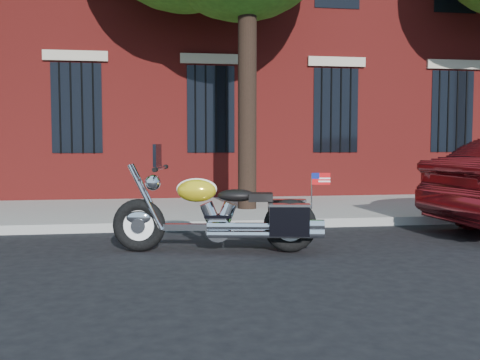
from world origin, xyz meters
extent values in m
plane|color=black|center=(0.00, 0.00, 0.00)|extent=(120.00, 120.00, 0.00)
cube|color=gray|center=(0.00, 1.38, 0.07)|extent=(40.00, 0.16, 0.15)
cube|color=gray|center=(0.00, 3.26, 0.07)|extent=(40.00, 3.60, 0.15)
cube|color=black|center=(0.00, 5.11, 2.20)|extent=(1.10, 0.14, 2.00)
cube|color=#B2A893|center=(0.00, 5.08, 3.35)|extent=(1.40, 0.20, 0.22)
cylinder|color=black|center=(0.00, 5.03, 2.20)|extent=(0.04, 0.04, 2.00)
cylinder|color=black|center=(0.50, 2.90, 2.50)|extent=(0.36, 0.36, 5.00)
torus|color=black|center=(-1.45, -0.29, 0.35)|extent=(0.71, 0.27, 0.70)
torus|color=black|center=(0.49, -0.63, 0.35)|extent=(0.71, 0.27, 0.70)
cylinder|color=white|center=(-1.45, -0.29, 0.35)|extent=(0.52, 0.15, 0.52)
cylinder|color=white|center=(0.49, -0.63, 0.35)|extent=(0.52, 0.15, 0.52)
ellipsoid|color=white|center=(-1.45, -0.29, 0.46)|extent=(0.38, 0.19, 0.20)
ellipsoid|color=gold|center=(0.49, -0.63, 0.48)|extent=(0.38, 0.21, 0.20)
cube|color=white|center=(-0.48, -0.46, 0.33)|extent=(1.55, 0.37, 0.08)
cylinder|color=white|center=(-0.43, -0.47, 0.31)|extent=(0.36, 0.24, 0.33)
cylinder|color=white|center=(0.05, -0.74, 0.32)|extent=(1.29, 0.31, 0.09)
ellipsoid|color=gold|center=(-0.71, -0.42, 0.81)|extent=(0.56, 0.38, 0.30)
ellipsoid|color=black|center=(-0.19, -0.51, 0.75)|extent=(0.55, 0.38, 0.16)
cube|color=black|center=(0.51, -0.36, 0.47)|extent=(0.52, 0.25, 0.39)
cube|color=black|center=(0.41, -0.89, 0.47)|extent=(0.52, 0.25, 0.39)
cylinder|color=white|center=(-1.17, -0.34, 1.10)|extent=(0.17, 0.80, 0.04)
sphere|color=white|center=(-1.27, -0.32, 0.91)|extent=(0.24, 0.24, 0.21)
cube|color=black|center=(-1.21, -0.33, 1.27)|extent=(0.11, 0.42, 0.29)
cube|color=red|center=(0.79, -1.00, 0.99)|extent=(0.23, 0.05, 0.15)
camera|label=1|loc=(-1.17, -7.33, 1.43)|focal=40.00mm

